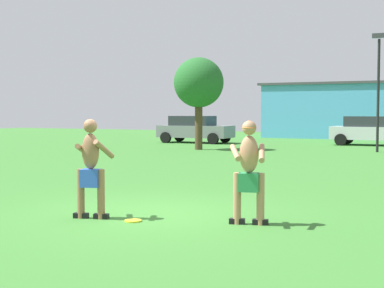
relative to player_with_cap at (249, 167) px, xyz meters
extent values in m
plane|color=#38752D|center=(-2.00, 0.13, -0.94)|extent=(80.00, 80.00, 0.00)
cube|color=black|center=(0.18, 0.06, -0.90)|extent=(0.28, 0.17, 0.09)
cylinder|color=tan|center=(0.18, 0.06, -0.52)|extent=(0.13, 0.13, 0.85)
cube|color=black|center=(-0.19, -0.04, -0.90)|extent=(0.28, 0.17, 0.09)
cylinder|color=tan|center=(-0.19, -0.04, -0.52)|extent=(0.13, 0.13, 0.85)
cube|color=#28844C|center=(0.00, 0.01, -0.25)|extent=(0.38, 0.32, 0.31)
ellipsoid|color=tan|center=(0.00, 0.01, 0.22)|extent=(0.36, 0.29, 0.62)
cylinder|color=tan|center=(0.23, -0.03, 0.25)|extent=(0.27, 0.58, 0.28)
cylinder|color=tan|center=(-0.18, -0.15, 0.25)|extent=(0.38, 0.55, 0.25)
sphere|color=tan|center=(0.00, 0.01, 0.65)|extent=(0.24, 0.24, 0.24)
cone|color=orange|center=(0.00, 0.01, 0.71)|extent=(0.30, 0.30, 0.13)
cube|color=black|center=(-2.82, -0.75, -0.90)|extent=(0.28, 0.17, 0.09)
cylinder|color=#936647|center=(-2.82, -0.75, -0.51)|extent=(0.13, 0.13, 0.86)
cube|color=black|center=(-2.47, -0.66, -0.90)|extent=(0.28, 0.17, 0.09)
cylinder|color=#936647|center=(-2.47, -0.66, -0.51)|extent=(0.13, 0.13, 0.86)
cube|color=blue|center=(-2.65, -0.71, -0.24)|extent=(0.37, 0.32, 0.31)
ellipsoid|color=#936647|center=(-2.65, -0.71, 0.23)|extent=(0.35, 0.29, 0.62)
cylinder|color=#936647|center=(-2.87, -0.66, 0.26)|extent=(0.33, 0.58, 0.22)
cylinder|color=#936647|center=(-2.47, -0.55, 0.26)|extent=(0.10, 0.56, 0.36)
sphere|color=#936647|center=(-2.65, -0.71, 0.66)|extent=(0.24, 0.24, 0.24)
cylinder|color=yellow|center=(-1.85, -0.61, -0.93)|extent=(0.29, 0.29, 0.03)
cube|color=silver|center=(-1.57, 23.35, -0.27)|extent=(4.33, 1.88, 0.70)
cube|color=#282D33|center=(-1.77, 23.36, 0.36)|extent=(2.44, 1.63, 0.56)
cylinder|color=black|center=(-3.06, 24.28, -0.62)|extent=(0.64, 0.23, 0.64)
cylinder|color=black|center=(-3.09, 22.48, -0.62)|extent=(0.64, 0.23, 0.64)
cube|color=slate|center=(-11.29, 21.43, -0.27)|extent=(4.32, 1.85, 0.70)
cube|color=#282D33|center=(-11.49, 21.43, 0.36)|extent=(2.43, 1.61, 0.56)
cylinder|color=black|center=(-9.80, 22.35, -0.62)|extent=(0.64, 0.23, 0.64)
cylinder|color=black|center=(-9.78, 20.55, -0.62)|extent=(0.64, 0.23, 0.64)
cylinder|color=black|center=(-12.81, 22.31, -0.62)|extent=(0.64, 0.23, 0.64)
cylinder|color=black|center=(-12.79, 20.51, -0.62)|extent=(0.64, 0.23, 0.64)
cylinder|color=black|center=(-0.58, 18.22, 1.61)|extent=(0.12, 0.12, 5.10)
cube|color=#333338|center=(-0.58, 18.22, 4.31)|extent=(0.60, 0.24, 0.20)
cube|color=#4C9ED1|center=(-3.77, 32.52, 0.88)|extent=(12.44, 6.56, 3.64)
cube|color=#3F3F44|center=(-3.77, 32.52, 2.78)|extent=(12.94, 6.82, 0.16)
cylinder|color=#4C3823|center=(-8.59, 16.17, 0.25)|extent=(0.36, 0.36, 2.40)
ellipsoid|color=#236028|center=(-8.59, 16.17, 2.29)|extent=(2.40, 2.40, 2.40)
camera|label=1|loc=(3.26, -8.79, 0.92)|focal=53.60mm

